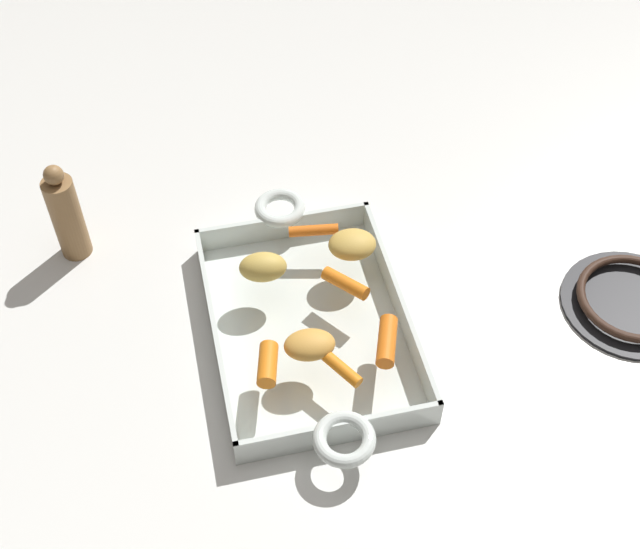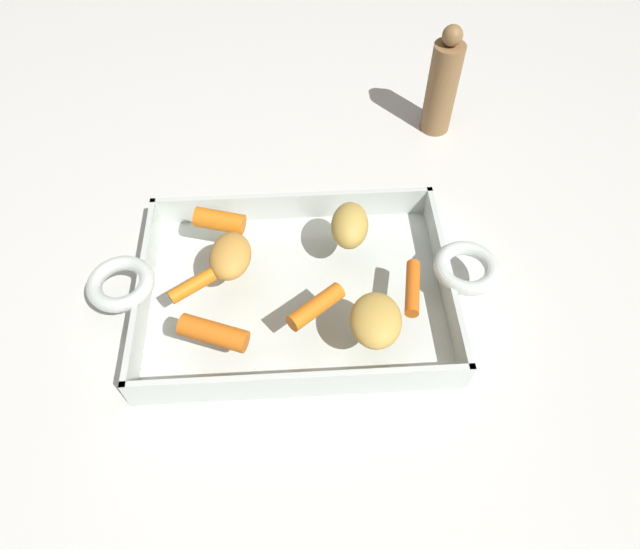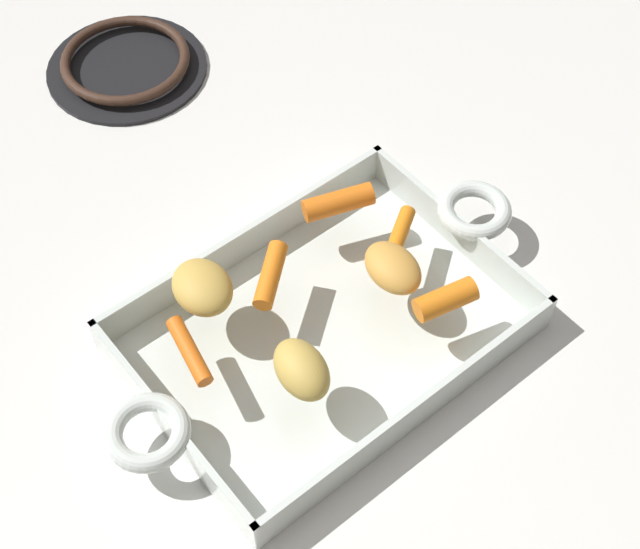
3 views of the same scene
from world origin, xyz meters
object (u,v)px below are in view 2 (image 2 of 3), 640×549
(baby_carrot_center_right, at_px, (220,221))
(baby_carrot_northeast, at_px, (413,288))
(roasting_dish, at_px, (296,290))
(baby_carrot_long, at_px, (197,283))
(pepper_mill, at_px, (442,85))
(potato_golden_large, at_px, (230,256))
(baby_carrot_center_left, at_px, (316,307))
(baby_carrot_northwest, at_px, (214,333))
(potato_near_roast, at_px, (350,225))
(potato_corner, at_px, (376,320))

(baby_carrot_center_right, height_order, baby_carrot_northeast, baby_carrot_center_right)
(roasting_dish, xyz_separation_m, baby_carrot_long, (0.10, 0.02, 0.04))
(baby_carrot_northeast, bearing_deg, baby_carrot_long, -4.69)
(roasting_dish, height_order, pepper_mill, pepper_mill)
(baby_carrot_center_right, height_order, potato_golden_large, potato_golden_large)
(baby_carrot_center_left, bearing_deg, baby_carrot_northeast, -169.49)
(baby_carrot_center_right, height_order, pepper_mill, pepper_mill)
(baby_carrot_long, xyz_separation_m, baby_carrot_northwest, (-0.02, 0.06, 0.00))
(baby_carrot_long, xyz_separation_m, baby_carrot_northeast, (-0.22, 0.02, -0.00))
(baby_carrot_long, xyz_separation_m, baby_carrot_center_right, (-0.02, -0.08, 0.00))
(roasting_dish, relative_size, potato_golden_large, 7.23)
(potato_near_roast, distance_m, pepper_mill, 0.28)
(baby_carrot_center_left, bearing_deg, roasting_dish, -69.41)
(baby_carrot_northeast, bearing_deg, baby_carrot_center_right, -26.33)
(roasting_dish, xyz_separation_m, baby_carrot_northeast, (-0.12, 0.03, 0.04))
(baby_carrot_long, relative_size, pepper_mill, 0.39)
(baby_carrot_long, height_order, baby_carrot_northwest, baby_carrot_northwest)
(baby_carrot_long, height_order, potato_near_roast, potato_near_roast)
(pepper_mill, bearing_deg, baby_carrot_center_right, 37.07)
(roasting_dish, relative_size, baby_carrot_northwest, 6.62)
(baby_carrot_center_right, distance_m, potato_near_roast, 0.14)
(baby_carrot_long, distance_m, baby_carrot_center_left, 0.13)
(baby_carrot_center_right, bearing_deg, baby_carrot_northwest, 90.46)
(baby_carrot_northwest, relative_size, potato_corner, 1.07)
(baby_carrot_northeast, height_order, potato_near_roast, potato_near_roast)
(roasting_dish, relative_size, baby_carrot_center_right, 8.04)
(roasting_dish, xyz_separation_m, potato_near_roast, (-0.06, -0.05, 0.05))
(baby_carrot_center_left, relative_size, potato_golden_large, 1.05)
(baby_carrot_northeast, distance_m, potato_near_roast, 0.10)
(baby_carrot_long, height_order, baby_carrot_center_right, baby_carrot_center_right)
(baby_carrot_center_left, relative_size, baby_carrot_northeast, 0.97)
(pepper_mill, bearing_deg, roasting_dish, 53.89)
(potato_golden_large, distance_m, potato_corner, 0.17)
(baby_carrot_northwest, height_order, potato_corner, potato_corner)
(baby_carrot_center_left, height_order, baby_carrot_northeast, baby_carrot_center_left)
(baby_carrot_long, height_order, baby_carrot_center_left, baby_carrot_center_left)
(baby_carrot_long, relative_size, potato_golden_large, 1.00)
(potato_corner, height_order, pepper_mill, pepper_mill)
(potato_corner, bearing_deg, roasting_dish, -44.57)
(baby_carrot_northwest, distance_m, potato_corner, 0.16)
(baby_carrot_long, bearing_deg, baby_carrot_northeast, 175.31)
(baby_carrot_northwest, height_order, potato_near_roast, potato_near_roast)
(baby_carrot_center_right, xyz_separation_m, pepper_mill, (-0.29, -0.22, 0.01))
(baby_carrot_center_left, height_order, pepper_mill, pepper_mill)
(roasting_dish, distance_m, potato_near_roast, 0.09)
(baby_carrot_center_right, relative_size, baby_carrot_northwest, 0.82)
(roasting_dish, distance_m, baby_carrot_northeast, 0.13)
(roasting_dish, height_order, baby_carrot_center_left, baby_carrot_center_left)
(baby_carrot_center_left, distance_m, potato_golden_large, 0.11)
(baby_carrot_center_left, height_order, potato_golden_large, potato_golden_large)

